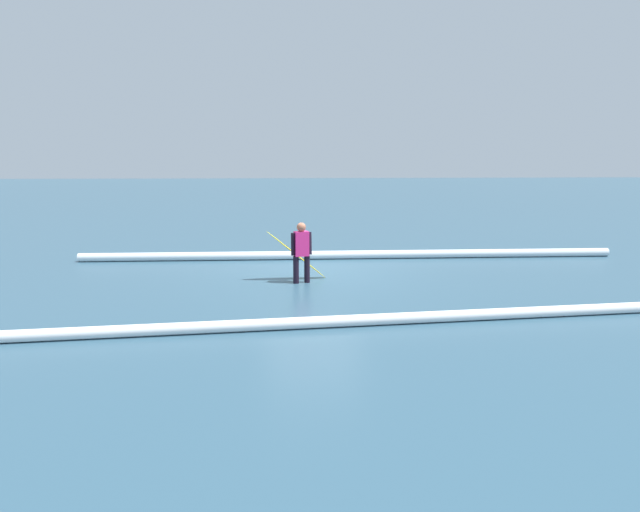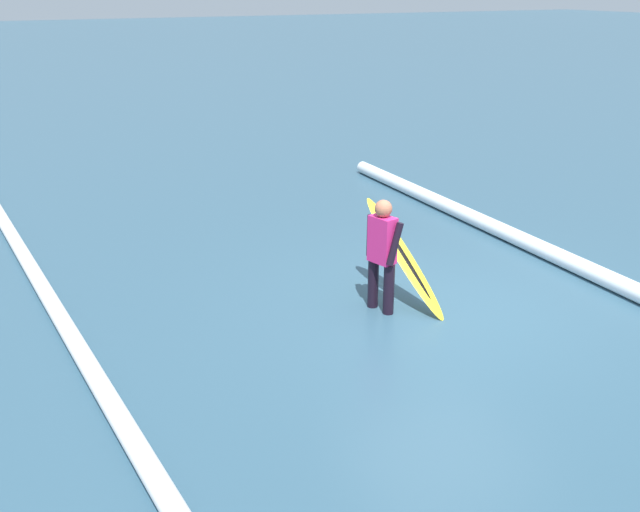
% 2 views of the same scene
% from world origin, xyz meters
% --- Properties ---
extents(ground_plane, '(168.69, 168.69, 0.00)m').
position_xyz_m(ground_plane, '(0.00, 0.00, 0.00)').
color(ground_plane, '#305266').
extents(surfer, '(0.51, 0.30, 1.48)m').
position_xyz_m(surfer, '(0.37, 0.84, 0.82)').
color(surfer, black).
rests_on(surfer, ground_plane).
extents(surfboard, '(1.55, 0.54, 1.28)m').
position_xyz_m(surfboard, '(0.48, 0.43, 0.63)').
color(surfboard, yellow).
rests_on(surfboard, ground_plane).
extents(wave_crest_midground, '(22.63, 1.79, 0.21)m').
position_xyz_m(wave_crest_midground, '(-0.23, 4.46, 0.10)').
color(wave_crest_midground, white).
rests_on(wave_crest_midground, ground_plane).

